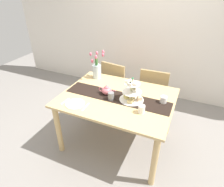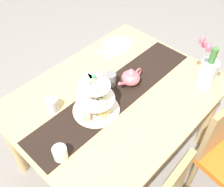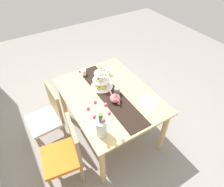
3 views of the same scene
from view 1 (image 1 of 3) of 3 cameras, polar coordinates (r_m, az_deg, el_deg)
name	(u,v)px [view 1 (image 1 of 3)]	position (r m, az deg, el deg)	size (l,w,h in m)	color
ground_plane	(117,141)	(2.93, 1.35, -13.75)	(8.00, 8.00, 0.00)	gray
room_wall_rear	(153,27)	(3.73, 11.96, 18.55)	(6.00, 0.08, 2.60)	silver
dining_table	(117,104)	(2.51, 1.54, -3.02)	(1.40, 1.07, 0.77)	tan
chair_left	(117,84)	(3.30, 1.35, 2.81)	(0.48, 0.48, 0.91)	#9C8254
chair_right	(154,92)	(3.14, 12.17, 0.51)	(0.44, 0.44, 0.91)	#9C8254
table_runner	(117,97)	(2.44, 1.47, -1.01)	(1.35, 0.29, 0.00)	black
tiered_cake_stand	(132,93)	(2.34, 5.93, 0.22)	(0.30, 0.30, 0.30)	beige
teapot	(107,90)	(2.47, -1.59, 0.98)	(0.24, 0.13, 0.14)	#D66B75
tulip_vase	(97,69)	(2.88, -4.51, 7.22)	(0.25, 0.21, 0.41)	silver
cream_jug	(164,100)	(2.40, 14.97, -1.74)	(0.08, 0.08, 0.09)	white
dinner_plate_left	(75,104)	(2.35, -10.84, -3.02)	(0.23, 0.23, 0.01)	white
fork_left	(65,101)	(2.42, -13.69, -2.25)	(0.02, 0.15, 0.01)	silver
knife_left	(86,107)	(2.28, -7.80, -3.92)	(0.01, 0.17, 0.01)	silver
mug_grey	(111,96)	(2.37, -0.30, -0.72)	(0.08, 0.08, 0.10)	slate
mug_white_text	(142,109)	(2.17, 8.71, -4.58)	(0.08, 0.08, 0.10)	white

